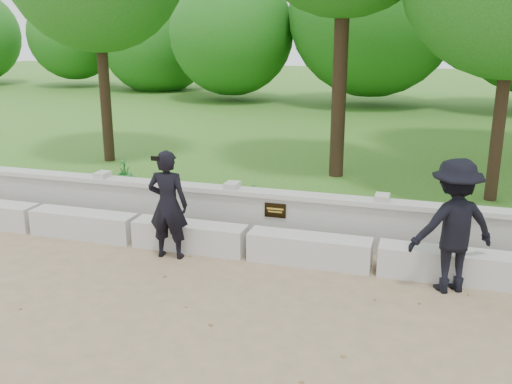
# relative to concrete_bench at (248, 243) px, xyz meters

# --- Properties ---
(ground) EXTENTS (80.00, 80.00, 0.00)m
(ground) POSITION_rel_concrete_bench_xyz_m (-0.00, -1.90, -0.22)
(ground) COLOR #967C5C
(ground) RESTS_ON ground
(lawn) EXTENTS (40.00, 22.00, 0.25)m
(lawn) POSITION_rel_concrete_bench_xyz_m (-0.00, 12.10, -0.10)
(lawn) COLOR #335C1B
(lawn) RESTS_ON ground
(concrete_bench) EXTENTS (11.90, 0.45, 0.45)m
(concrete_bench) POSITION_rel_concrete_bench_xyz_m (0.00, 0.00, 0.00)
(concrete_bench) COLOR beige
(concrete_bench) RESTS_ON ground
(parapet_wall) EXTENTS (12.50, 0.35, 0.90)m
(parapet_wall) POSITION_rel_concrete_bench_xyz_m (0.00, 0.70, 0.24)
(parapet_wall) COLOR #BAB8B0
(parapet_wall) RESTS_ON ground
(man_main) EXTENTS (0.66, 0.60, 1.74)m
(man_main) POSITION_rel_concrete_bench_xyz_m (-1.17, -0.39, 0.64)
(man_main) COLOR black
(man_main) RESTS_ON ground
(visitor_mid) EXTENTS (1.39, 1.17, 1.87)m
(visitor_mid) POSITION_rel_concrete_bench_xyz_m (3.04, -0.33, 0.71)
(visitor_mid) COLOR black
(visitor_mid) RESTS_ON ground
(shrub_a) EXTENTS (0.36, 0.35, 0.57)m
(shrub_a) POSITION_rel_concrete_bench_xyz_m (-2.84, 1.40, 0.31)
(shrub_a) COLOR #27752D
(shrub_a) RESTS_ON lawn
(shrub_b) EXTENTS (0.31, 0.35, 0.51)m
(shrub_b) POSITION_rel_concrete_bench_xyz_m (-0.39, 1.40, 0.28)
(shrub_b) COLOR #27752D
(shrub_b) RESTS_ON lawn
(shrub_d) EXTENTS (0.42, 0.44, 0.60)m
(shrub_d) POSITION_rel_concrete_bench_xyz_m (-3.59, 2.48, 0.33)
(shrub_d) COLOR #27752D
(shrub_d) RESTS_ON lawn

